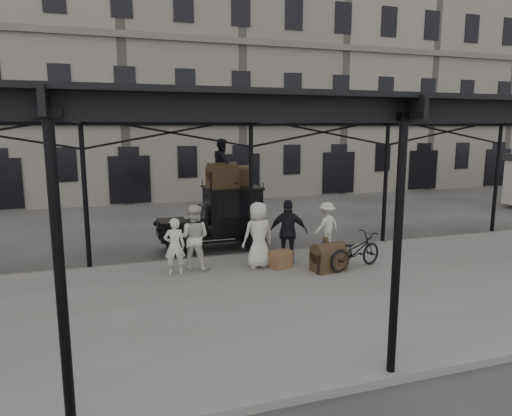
{
  "coord_description": "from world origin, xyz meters",
  "views": [
    {
      "loc": [
        -4.36,
        -11.83,
        4.18
      ],
      "look_at": [
        0.04,
        1.6,
        1.7
      ],
      "focal_mm": 32.0,
      "sensor_mm": 36.0,
      "label": 1
    }
  ],
  "objects_px": {
    "taxi": "(223,215)",
    "porter_official": "(288,232)",
    "steamer_trunk_platform": "(328,259)",
    "steamer_trunk_roof_near": "(222,177)",
    "bicycle": "(355,251)",
    "porter_left": "(175,246)"
  },
  "relations": [
    {
      "from": "taxi",
      "to": "bicycle",
      "type": "xyz_separation_m",
      "value": [
        2.95,
        -3.91,
        -0.53
      ]
    },
    {
      "from": "steamer_trunk_roof_near",
      "to": "bicycle",
      "type": "bearing_deg",
      "value": -62.48
    },
    {
      "from": "bicycle",
      "to": "steamer_trunk_roof_near",
      "type": "xyz_separation_m",
      "value": [
        -3.03,
        3.67,
        1.87
      ]
    },
    {
      "from": "porter_official",
      "to": "taxi",
      "type": "bearing_deg",
      "value": -47.9
    },
    {
      "from": "porter_official",
      "to": "steamer_trunk_roof_near",
      "type": "distance_m",
      "value": 3.28
    },
    {
      "from": "porter_left",
      "to": "steamer_trunk_platform",
      "type": "relative_size",
      "value": 1.71
    },
    {
      "from": "taxi",
      "to": "porter_official",
      "type": "xyz_separation_m",
      "value": [
        1.26,
        -2.89,
        -0.08
      ]
    },
    {
      "from": "taxi",
      "to": "steamer_trunk_roof_near",
      "type": "bearing_deg",
      "value": -108.07
    },
    {
      "from": "porter_official",
      "to": "bicycle",
      "type": "distance_m",
      "value": 2.03
    },
    {
      "from": "porter_official",
      "to": "steamer_trunk_roof_near",
      "type": "relative_size",
      "value": 1.98
    },
    {
      "from": "taxi",
      "to": "porter_official",
      "type": "height_order",
      "value": "taxi"
    },
    {
      "from": "steamer_trunk_platform",
      "to": "porter_left",
      "type": "bearing_deg",
      "value": 156.2
    },
    {
      "from": "taxi",
      "to": "porter_official",
      "type": "bearing_deg",
      "value": -66.34
    },
    {
      "from": "steamer_trunk_roof_near",
      "to": "steamer_trunk_platform",
      "type": "distance_m",
      "value": 4.7
    },
    {
      "from": "porter_official",
      "to": "steamer_trunk_platform",
      "type": "xyz_separation_m",
      "value": [
        0.85,
        -0.98,
        -0.63
      ]
    },
    {
      "from": "porter_left",
      "to": "porter_official",
      "type": "relative_size",
      "value": 0.82
    },
    {
      "from": "taxi",
      "to": "steamer_trunk_platform",
      "type": "bearing_deg",
      "value": -61.33
    },
    {
      "from": "taxi",
      "to": "bicycle",
      "type": "bearing_deg",
      "value": -52.99
    },
    {
      "from": "steamer_trunk_platform",
      "to": "steamer_trunk_roof_near",
      "type": "bearing_deg",
      "value": 111.21
    },
    {
      "from": "porter_left",
      "to": "steamer_trunk_platform",
      "type": "height_order",
      "value": "porter_left"
    },
    {
      "from": "porter_official",
      "to": "bicycle",
      "type": "bearing_deg",
      "value": 167.06
    },
    {
      "from": "bicycle",
      "to": "steamer_trunk_platform",
      "type": "height_order",
      "value": "bicycle"
    }
  ]
}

